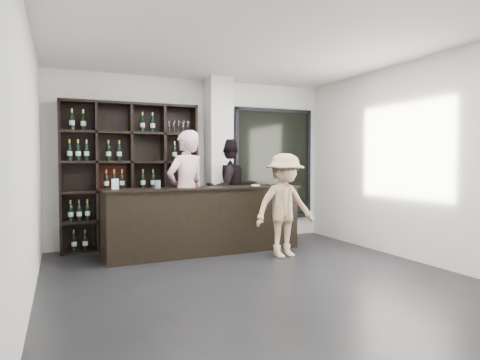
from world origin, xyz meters
name	(u,v)px	position (x,y,z in m)	size (l,w,h in m)	color
floor	(261,281)	(0.00, 0.00, -0.01)	(5.00, 5.50, 0.01)	black
wine_shelf	(131,176)	(-1.15, 2.57, 1.20)	(2.20, 0.35, 2.40)	black
structural_column	(219,161)	(0.35, 2.47, 1.45)	(0.40, 0.40, 2.90)	silver
glass_panel	(274,164)	(1.55, 2.69, 1.40)	(1.60, 0.08, 2.10)	black
tasting_counter	(205,220)	(-0.14, 1.75, 0.52)	(3.16, 0.66, 1.04)	black
taster_pink	(186,192)	(-0.41, 1.85, 0.96)	(0.70, 0.46, 1.93)	beige
taster_black	(225,191)	(0.44, 2.40, 0.93)	(0.90, 0.70, 1.85)	black
customer	(285,205)	(0.90, 1.05, 0.78)	(1.01, 0.58, 1.56)	tan
wine_glass	(196,182)	(-0.30, 1.68, 1.13)	(0.08, 0.08, 0.18)	white
spit_cup	(157,184)	(-0.88, 1.74, 1.10)	(0.09, 0.09, 0.12)	silver
napkin_stack	(255,185)	(0.73, 1.76, 1.05)	(0.12, 0.12, 0.02)	white
card_stand	(115,184)	(-1.49, 1.75, 1.12)	(0.10, 0.05, 0.15)	white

